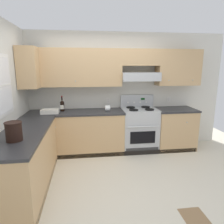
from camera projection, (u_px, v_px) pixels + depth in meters
The scene contains 11 objects.
ground_plane at pixel (109, 182), 3.29m from camera, with size 7.04×7.04×0.00m, color beige.
floor_accent_tile at pixel (194, 216), 2.53m from camera, with size 0.30×0.30×0.01m, color olive.
wall_back at pixel (119, 82), 4.49m from camera, with size 4.68×0.57×2.55m.
wall_left at pixel (1, 100), 3.01m from camera, with size 0.47×4.00×2.55m.
counter_back_run at pixel (108, 131), 4.40m from camera, with size 3.60×0.65×0.91m.
counter_left_run at pixel (26, 161), 3.03m from camera, with size 0.63×1.91×0.91m.
stove at pixel (139, 129), 4.50m from camera, with size 0.76×0.62×1.20m.
wine_bottle at pixel (62, 105), 4.24m from camera, with size 0.08×0.08×0.32m.
bowl at pixel (50, 112), 4.06m from camera, with size 0.34×0.22×0.08m.
bucket at pixel (14, 131), 2.53m from camera, with size 0.21×0.21×0.24m.
paper_towel_roll at pixel (107, 108), 4.28m from camera, with size 0.11×0.12×0.12m.
Camera 1 is at (-0.34, -2.94, 1.82)m, focal length 32.63 mm.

